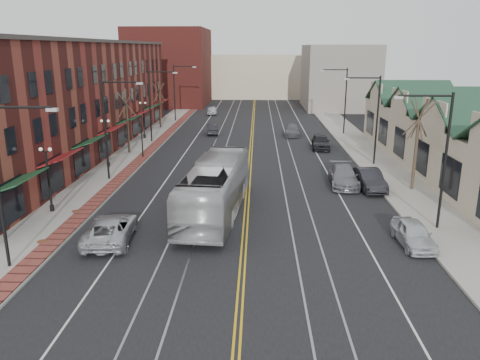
# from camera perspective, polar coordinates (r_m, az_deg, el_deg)

# --- Properties ---
(ground) EXTENTS (160.00, 160.00, 0.00)m
(ground) POSITION_cam_1_polar(r_m,az_deg,el_deg) (23.14, 0.25, -11.21)
(ground) COLOR black
(ground) RESTS_ON ground
(sidewalk_left) EXTENTS (4.00, 120.00, 0.15)m
(sidewalk_left) POSITION_cam_1_polar(r_m,az_deg,el_deg) (43.80, -14.73, 1.50)
(sidewalk_left) COLOR gray
(sidewalk_left) RESTS_ON ground
(sidewalk_right) EXTENTS (4.00, 120.00, 0.15)m
(sidewalk_right) POSITION_cam_1_polar(r_m,az_deg,el_deg) (43.42, 17.22, 1.19)
(sidewalk_right) COLOR gray
(sidewalk_right) RESTS_ON ground
(building_left) EXTENTS (10.00, 50.00, 11.00)m
(building_left) POSITION_cam_1_polar(r_m,az_deg,el_deg) (51.75, -20.47, 9.28)
(building_left) COLOR maroon
(building_left) RESTS_ON ground
(building_right) EXTENTS (8.00, 36.00, 4.60)m
(building_right) POSITION_cam_1_polar(r_m,az_deg,el_deg) (44.90, 24.88, 3.80)
(building_right) COLOR #BFAE93
(building_right) RESTS_ON ground
(backdrop_left) EXTENTS (14.00, 18.00, 14.00)m
(backdrop_left) POSITION_cam_1_polar(r_m,az_deg,el_deg) (92.19, -8.49, 13.47)
(backdrop_left) COLOR maroon
(backdrop_left) RESTS_ON ground
(backdrop_mid) EXTENTS (22.00, 14.00, 9.00)m
(backdrop_mid) POSITION_cam_1_polar(r_m,az_deg,el_deg) (105.77, 1.84, 12.55)
(backdrop_mid) COLOR #BFAE93
(backdrop_mid) RESTS_ON ground
(backdrop_right) EXTENTS (12.00, 16.00, 11.00)m
(backdrop_right) POSITION_cam_1_polar(r_m,az_deg,el_deg) (86.93, 11.92, 12.18)
(backdrop_right) COLOR slate
(backdrop_right) RESTS_ON ground
(streetlight_l_0) EXTENTS (3.33, 0.25, 8.00)m
(streetlight_l_0) POSITION_cam_1_polar(r_m,az_deg,el_deg) (24.33, -26.72, 1.06)
(streetlight_l_0) COLOR black
(streetlight_l_0) RESTS_ON sidewalk_left
(streetlight_l_1) EXTENTS (3.33, 0.25, 8.00)m
(streetlight_l_1) POSITION_cam_1_polar(r_m,az_deg,el_deg) (38.82, -15.56, 7.12)
(streetlight_l_1) COLOR black
(streetlight_l_1) RESTS_ON sidewalk_left
(streetlight_l_2) EXTENTS (3.33, 0.25, 8.00)m
(streetlight_l_2) POSITION_cam_1_polar(r_m,az_deg,el_deg) (54.17, -10.50, 9.74)
(streetlight_l_2) COLOR black
(streetlight_l_2) RESTS_ON sidewalk_left
(streetlight_l_3) EXTENTS (3.33, 0.25, 8.00)m
(streetlight_l_3) POSITION_cam_1_polar(r_m,az_deg,el_deg) (69.81, -7.65, 11.17)
(streetlight_l_3) COLOR black
(streetlight_l_3) RESTS_ON sidewalk_left
(streetlight_r_0) EXTENTS (3.33, 0.25, 8.00)m
(streetlight_r_0) POSITION_cam_1_polar(r_m,az_deg,el_deg) (29.07, 23.06, 3.66)
(streetlight_r_0) COLOR black
(streetlight_r_0) RESTS_ON sidewalk_right
(streetlight_r_1) EXTENTS (3.33, 0.25, 8.00)m
(streetlight_r_1) POSITION_cam_1_polar(r_m,az_deg,el_deg) (44.18, 15.88, 8.09)
(streetlight_r_1) COLOR black
(streetlight_r_1) RESTS_ON sidewalk_right
(streetlight_r_2) EXTENTS (3.33, 0.25, 8.00)m
(streetlight_r_2) POSITION_cam_1_polar(r_m,az_deg,el_deg) (59.76, 12.35, 10.19)
(streetlight_r_2) COLOR black
(streetlight_r_2) RESTS_ON sidewalk_right
(lamppost_l_1) EXTENTS (0.84, 0.28, 4.27)m
(lamppost_l_1) POSITION_cam_1_polar(r_m,az_deg,el_deg) (32.69, -22.27, -0.12)
(lamppost_l_1) COLOR black
(lamppost_l_1) RESTS_ON sidewalk_left
(lamppost_l_2) EXTENTS (0.84, 0.28, 4.27)m
(lamppost_l_2) POSITION_cam_1_polar(r_m,az_deg,el_deg) (43.58, -15.94, 4.21)
(lamppost_l_2) COLOR black
(lamppost_l_2) RESTS_ON sidewalk_left
(lamppost_l_3) EXTENTS (0.84, 0.28, 4.27)m
(lamppost_l_3) POSITION_cam_1_polar(r_m,az_deg,el_deg) (56.85, -11.66, 7.09)
(lamppost_l_3) COLOR black
(lamppost_l_3) RESTS_ON sidewalk_left
(tree_left_near) EXTENTS (1.78, 1.37, 6.48)m
(tree_left_near) POSITION_cam_1_polar(r_m,az_deg,el_deg) (48.93, -13.59, 7.15)
(tree_left_near) COLOR #382B21
(tree_left_near) RESTS_ON sidewalk_left
(tree_left_far) EXTENTS (1.66, 1.28, 6.02)m
(tree_left_far) POSITION_cam_1_polar(r_m,az_deg,el_deg) (64.38, -9.78, 9.14)
(tree_left_far) COLOR #382B21
(tree_left_far) RESTS_ON sidewalk_left
(tree_right_mid) EXTENTS (1.90, 1.46, 6.93)m
(tree_right_mid) POSITION_cam_1_polar(r_m,az_deg,el_deg) (37.18, 20.73, 4.31)
(tree_right_mid) COLOR #382B21
(tree_right_mid) RESTS_ON sidewalk_right
(manhole_mid) EXTENTS (0.60, 0.60, 0.02)m
(manhole_mid) POSITION_cam_1_polar(r_m,az_deg,el_deg) (28.38, -22.94, -6.91)
(manhole_mid) COLOR #592D19
(manhole_mid) RESTS_ON sidewalk_left
(manhole_far) EXTENTS (0.60, 0.60, 0.02)m
(manhole_far) POSITION_cam_1_polar(r_m,az_deg,el_deg) (32.65, -19.33, -3.60)
(manhole_far) COLOR #592D19
(manhole_far) RESTS_ON sidewalk_left
(traffic_signal) EXTENTS (0.18, 0.15, 3.80)m
(traffic_signal) POSITION_cam_1_polar(r_m,az_deg,el_deg) (46.72, -11.89, 5.41)
(traffic_signal) COLOR black
(traffic_signal) RESTS_ON sidewalk_left
(transit_bus) EXTENTS (4.05, 12.86, 3.52)m
(transit_bus) POSITION_cam_1_polar(r_m,az_deg,el_deg) (30.37, -2.99, -0.95)
(transit_bus) COLOR #B3B3B5
(transit_bus) RESTS_ON ground
(parked_suv) EXTENTS (2.87, 5.43, 1.46)m
(parked_suv) POSITION_cam_1_polar(r_m,az_deg,el_deg) (27.34, -15.48, -5.76)
(parked_suv) COLOR #B7BABE
(parked_suv) RESTS_ON ground
(parked_car_a) EXTENTS (1.75, 4.07, 1.37)m
(parked_car_a) POSITION_cam_1_polar(r_m,az_deg,el_deg) (27.53, 20.38, -6.15)
(parked_car_a) COLOR silver
(parked_car_a) RESTS_ON ground
(parked_car_b) EXTENTS (1.94, 4.81, 1.55)m
(parked_car_b) POSITION_cam_1_polar(r_m,az_deg,el_deg) (37.24, 15.47, 0.07)
(parked_car_b) COLOR black
(parked_car_b) RESTS_ON ground
(parked_car_c) EXTENTS (2.43, 5.34, 1.52)m
(parked_car_c) POSITION_cam_1_polar(r_m,az_deg,el_deg) (37.76, 12.50, 0.46)
(parked_car_c) COLOR slate
(parked_car_c) RESTS_ON ground
(parked_car_d) EXTENTS (2.19, 4.72, 1.57)m
(parked_car_d) POSITION_cam_1_polar(r_m,az_deg,el_deg) (51.22, 9.81, 4.63)
(parked_car_d) COLOR black
(parked_car_d) RESTS_ON ground
(distant_car_left) EXTENTS (1.68, 3.95, 1.27)m
(distant_car_left) POSITION_cam_1_polar(r_m,az_deg,el_deg) (59.30, -3.33, 6.20)
(distant_car_left) COLOR black
(distant_car_left) RESTS_ON ground
(distant_car_right) EXTENTS (2.37, 4.80, 1.34)m
(distant_car_right) POSITION_cam_1_polar(r_m,az_deg,el_deg) (58.65, 6.41, 6.06)
(distant_car_right) COLOR #585A5F
(distant_car_right) RESTS_ON ground
(distant_car_far) EXTENTS (1.93, 4.23, 1.41)m
(distant_car_far) POSITION_cam_1_polar(r_m,az_deg,el_deg) (77.29, -3.41, 8.50)
(distant_car_far) COLOR #BABEC2
(distant_car_far) RESTS_ON ground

